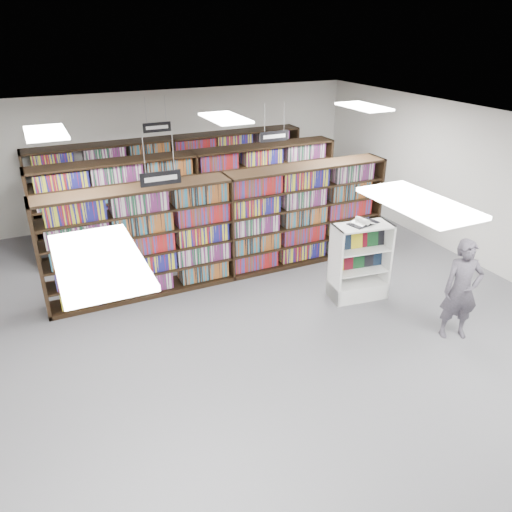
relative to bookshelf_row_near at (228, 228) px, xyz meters
name	(u,v)px	position (x,y,z in m)	size (l,w,h in m)	color
floor	(273,324)	(0.00, -2.00, -1.05)	(12.00, 12.00, 0.00)	#525156
ceiling	(276,138)	(0.00, -2.00, 2.15)	(10.00, 12.00, 0.10)	white
wall_back	(169,155)	(0.00, 4.00, 0.55)	(10.00, 0.10, 3.20)	silver
wall_right	(501,196)	(5.00, -2.00, 0.55)	(0.10, 12.00, 3.20)	silver
bookshelf_row_near	(228,228)	(0.00, 0.00, 0.00)	(7.00, 0.60, 2.10)	black
bookshelf_row_mid	(195,198)	(0.00, 2.00, 0.00)	(7.00, 0.60, 2.10)	black
bookshelf_row_far	(174,178)	(0.00, 3.70, 0.00)	(7.00, 0.60, 2.10)	black
aisle_sign_left	(161,177)	(-1.50, -1.00, 1.48)	(0.65, 0.02, 0.80)	#B2B2B7
aisle_sign_right	(274,135)	(1.50, 1.00, 1.48)	(0.65, 0.02, 0.80)	#B2B2B7
aisle_sign_center	(157,126)	(-0.50, 3.00, 1.48)	(0.65, 0.02, 0.80)	#B2B2B7
troffer_front_left	(98,261)	(-3.00, -5.00, 2.11)	(0.60, 1.20, 0.04)	white
troffer_front_center	(419,203)	(0.00, -5.00, 2.11)	(0.60, 1.20, 0.04)	white
troffer_back_left	(46,133)	(-3.00, 0.00, 2.11)	(0.60, 1.20, 0.04)	white
troffer_back_center	(225,118)	(0.00, 0.00, 2.11)	(0.60, 1.20, 0.04)	white
troffer_back_right	(364,107)	(3.00, 0.00, 2.11)	(0.60, 1.20, 0.04)	white
endcap_display	(358,272)	(1.86, -1.79, -0.56)	(1.10, 0.65, 1.46)	white
open_book	(363,222)	(1.89, -1.76, 0.44)	(0.60, 0.43, 0.12)	black
shopper	(461,290)	(2.56, -3.56, -0.20)	(0.62, 0.41, 1.71)	#504B56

